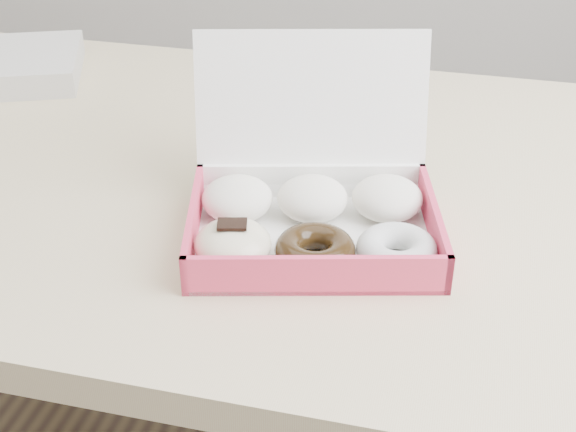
# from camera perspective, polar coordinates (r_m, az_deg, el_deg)

# --- Properties ---
(table) EXTENTS (1.20, 0.80, 0.75)m
(table) POSITION_cam_1_polar(r_m,az_deg,el_deg) (1.08, -5.43, -0.03)
(table) COLOR tan
(table) RESTS_ON ground
(donut_box) EXTENTS (0.32, 0.30, 0.19)m
(donut_box) POSITION_cam_1_polar(r_m,az_deg,el_deg) (0.88, 1.62, 0.44)
(donut_box) COLOR white
(donut_box) RESTS_ON table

